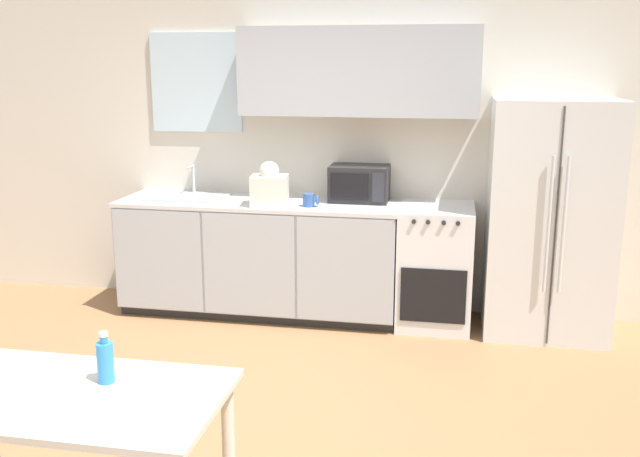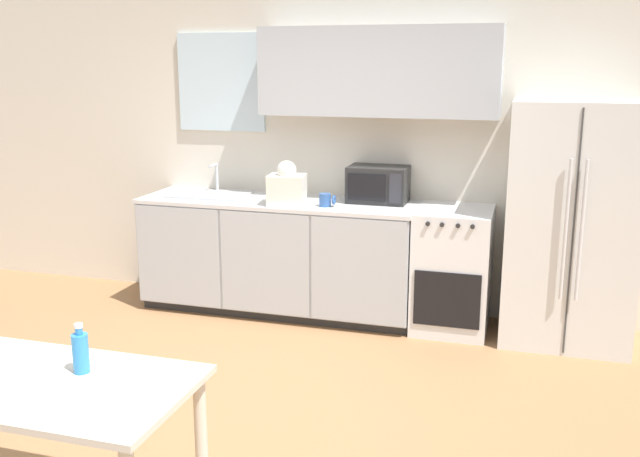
{
  "view_description": "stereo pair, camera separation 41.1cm",
  "coord_description": "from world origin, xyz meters",
  "px_view_note": "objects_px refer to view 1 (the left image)",
  "views": [
    {
      "loc": [
        1.13,
        -3.45,
        2.01
      ],
      "look_at": [
        0.36,
        0.56,
        1.05
      ],
      "focal_mm": 40.0,
      "sensor_mm": 36.0,
      "label": 1
    },
    {
      "loc": [
        1.53,
        -3.35,
        2.01
      ],
      "look_at": [
        0.36,
        0.56,
        1.05
      ],
      "focal_mm": 40.0,
      "sensor_mm": 36.0,
      "label": 2
    }
  ],
  "objects_px": {
    "refrigerator": "(550,219)",
    "dining_table": "(66,416)",
    "drink_bottle": "(105,361)",
    "oven_range": "(435,266)",
    "microwave": "(359,183)",
    "coffee_mug": "(310,200)"
  },
  "relations": [
    {
      "from": "oven_range",
      "to": "microwave",
      "type": "relative_size",
      "value": 2.03
    },
    {
      "from": "refrigerator",
      "to": "microwave",
      "type": "bearing_deg",
      "value": 174.35
    },
    {
      "from": "coffee_mug",
      "to": "dining_table",
      "type": "distance_m",
      "value": 2.88
    },
    {
      "from": "oven_range",
      "to": "refrigerator",
      "type": "height_order",
      "value": "refrigerator"
    },
    {
      "from": "microwave",
      "to": "drink_bottle",
      "type": "bearing_deg",
      "value": -102.06
    },
    {
      "from": "refrigerator",
      "to": "coffee_mug",
      "type": "xyz_separation_m",
      "value": [
        -1.78,
        -0.14,
        0.11
      ]
    },
    {
      "from": "oven_range",
      "to": "refrigerator",
      "type": "distance_m",
      "value": 0.92
    },
    {
      "from": "drink_bottle",
      "to": "oven_range",
      "type": "bearing_deg",
      "value": 66.33
    },
    {
      "from": "refrigerator",
      "to": "dining_table",
      "type": "relative_size",
      "value": 1.37
    },
    {
      "from": "dining_table",
      "to": "drink_bottle",
      "type": "relative_size",
      "value": 5.84
    },
    {
      "from": "oven_range",
      "to": "dining_table",
      "type": "bearing_deg",
      "value": -114.79
    },
    {
      "from": "microwave",
      "to": "dining_table",
      "type": "xyz_separation_m",
      "value": [
        -0.76,
        -3.11,
        -0.45
      ]
    },
    {
      "from": "oven_range",
      "to": "microwave",
      "type": "bearing_deg",
      "value": 168.26
    },
    {
      "from": "coffee_mug",
      "to": "drink_bottle",
      "type": "xyz_separation_m",
      "value": [
        -0.3,
        -2.71,
        -0.17
      ]
    },
    {
      "from": "oven_range",
      "to": "dining_table",
      "type": "xyz_separation_m",
      "value": [
        -1.38,
        -2.99,
        0.15
      ]
    },
    {
      "from": "coffee_mug",
      "to": "oven_range",
      "type": "bearing_deg",
      "value": 9.35
    },
    {
      "from": "refrigerator",
      "to": "coffee_mug",
      "type": "bearing_deg",
      "value": -175.38
    },
    {
      "from": "coffee_mug",
      "to": "dining_table",
      "type": "height_order",
      "value": "coffee_mug"
    },
    {
      "from": "refrigerator",
      "to": "dining_table",
      "type": "height_order",
      "value": "refrigerator"
    },
    {
      "from": "dining_table",
      "to": "microwave",
      "type": "bearing_deg",
      "value": 76.24
    },
    {
      "from": "drink_bottle",
      "to": "dining_table",
      "type": "bearing_deg",
      "value": -135.95
    },
    {
      "from": "refrigerator",
      "to": "coffee_mug",
      "type": "relative_size",
      "value": 13.99
    }
  ]
}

